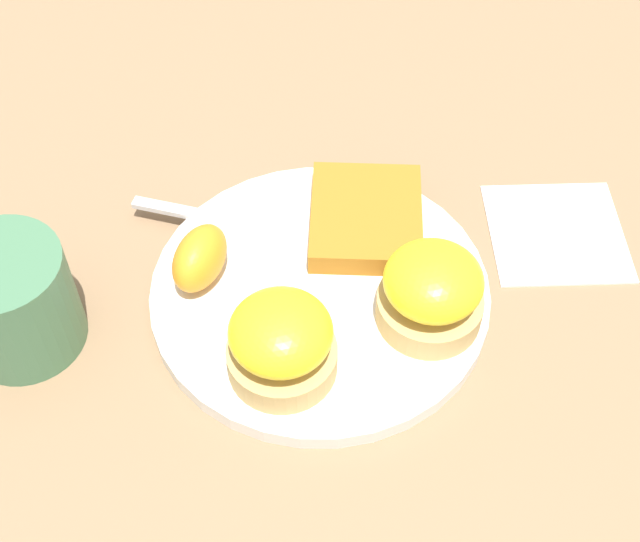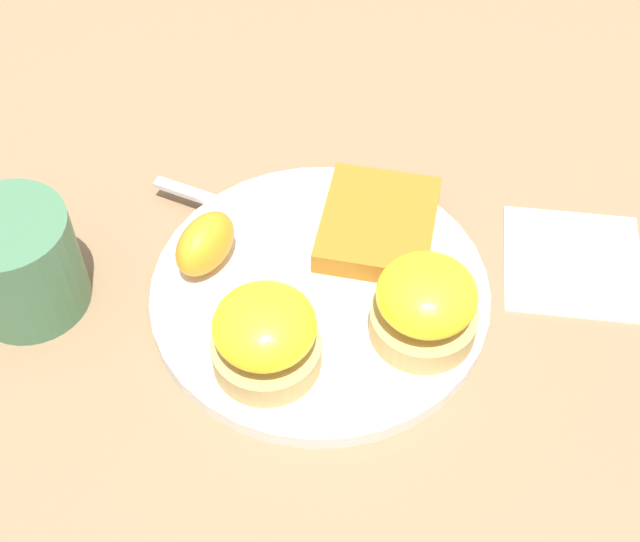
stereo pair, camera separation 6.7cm
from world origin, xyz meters
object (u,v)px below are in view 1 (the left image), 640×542
sandwich_benedict_left (281,343)px  hashbrown_patty (366,218)px  cup (13,300)px  orange_wedge (200,258)px  sandwich_benedict_right (432,292)px  fork (279,231)px

sandwich_benedict_left → hashbrown_patty: bearing=-41.7°
hashbrown_patty → cup: cup is taller
hashbrown_patty → orange_wedge: 0.14m
hashbrown_patty → cup: size_ratio=0.87×
sandwich_benedict_left → hashbrown_patty: sandwich_benedict_left is taller
cup → sandwich_benedict_left: bearing=-117.7°
sandwich_benedict_right → hashbrown_patty: 0.10m
fork → cup: (-0.03, 0.21, 0.03)m
orange_wedge → cup: size_ratio=0.50×
sandwich_benedict_right → fork: (0.11, 0.09, -0.03)m
sandwich_benedict_right → orange_wedge: 0.18m
orange_wedge → fork: size_ratio=0.30×
orange_wedge → sandwich_benedict_right: bearing=-119.4°
sandwich_benedict_left → fork: 0.13m
sandwich_benedict_right → hashbrown_patty: (0.10, 0.02, -0.02)m
hashbrown_patty → orange_wedge: size_ratio=1.74×
cup → hashbrown_patty: bearing=-85.8°
sandwich_benedict_left → sandwich_benedict_right: (0.01, -0.12, 0.00)m
sandwich_benedict_left → orange_wedge: (0.10, 0.04, -0.01)m
sandwich_benedict_right → cup: bearing=74.6°
sandwich_benedict_right → cup: size_ratio=0.66×
sandwich_benedict_right → hashbrown_patty: bearing=9.0°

